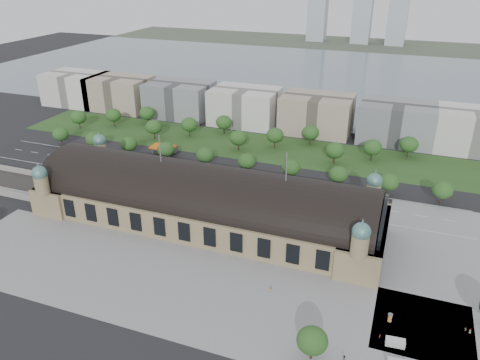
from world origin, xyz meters
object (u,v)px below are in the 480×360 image
(advertising_column, at_px, (390,318))
(pedestrian_0, at_px, (271,290))
(parked_car_5, at_px, (190,192))
(pedestrian_1, at_px, (380,336))
(traffic_car_4, at_px, (263,193))
(parked_car_1, at_px, (101,176))
(petrol_station, at_px, (168,148))
(traffic_car_2, at_px, (161,172))
(bus_east, at_px, (303,199))
(pedestrian_2, at_px, (466,329))
(parked_car_3, at_px, (120,178))
(bus_mid, at_px, (227,192))
(parked_car_2, at_px, (111,175))
(bus_west, at_px, (230,192))
(traffic_car_0, at_px, (62,164))
(van_east, at_px, (394,342))
(traffic_car_5, at_px, (305,190))
(traffic_car_3, at_px, (209,178))
(pedestrian_4, at_px, (344,358))
(parked_car_0, at_px, (113,176))
(pedestrian_5, at_px, (470,331))
(parked_car_6, at_px, (161,188))
(traffic_car_6, at_px, (353,214))
(traffic_car_1, at_px, (113,158))
(parked_car_4, at_px, (172,186))

(advertising_column, xyz_separation_m, pedestrian_0, (-39.58, 0.82, -0.62))
(parked_car_5, height_order, pedestrian_1, pedestrian_1)
(traffic_car_4, distance_m, parked_car_1, 85.93)
(petrol_station, distance_m, pedestrian_1, 171.89)
(traffic_car_2, xyz_separation_m, bus_east, (78.62, -5.74, 1.07))
(parked_car_1, relative_size, pedestrian_2, 3.21)
(parked_car_3, relative_size, pedestrian_1, 2.46)
(parked_car_3, bearing_deg, bus_mid, 59.53)
(parked_car_2, distance_m, bus_west, 66.47)
(traffic_car_0, relative_size, traffic_car_2, 0.71)
(van_east, bearing_deg, traffic_car_2, 140.93)
(traffic_car_5, height_order, pedestrian_0, pedestrian_0)
(traffic_car_3, bearing_deg, traffic_car_0, 94.99)
(traffic_car_4, bearing_deg, pedestrian_4, 31.78)
(traffic_car_2, height_order, pedestrian_2, pedestrian_2)
(traffic_car_0, bearing_deg, van_east, 65.33)
(parked_car_2, bearing_deg, traffic_car_0, -131.73)
(parked_car_0, xyz_separation_m, advertising_column, (144.60, -61.38, 0.74))
(parked_car_3, bearing_deg, bus_east, 61.54)
(traffic_car_5, height_order, pedestrian_5, pedestrian_5)
(parked_car_6, distance_m, advertising_column, 127.39)
(traffic_car_5, relative_size, traffic_car_6, 0.71)
(traffic_car_5, xyz_separation_m, parked_car_5, (-52.02, -21.37, 0.00))
(traffic_car_5, relative_size, pedestrian_0, 2.35)
(parked_car_0, distance_m, bus_mid, 63.84)
(traffic_car_0, xyz_separation_m, pedestrian_5, (203.93, -61.83, 0.18))
(parked_car_5, height_order, bus_east, bus_east)
(bus_mid, bearing_deg, parked_car_0, 90.41)
(traffic_car_3, bearing_deg, parked_car_6, 134.10)
(pedestrian_0, bearing_deg, bus_east, 97.53)
(traffic_car_1, xyz_separation_m, van_east, (160.03, -91.69, 0.41))
(traffic_car_4, bearing_deg, petrol_station, -113.24)
(traffic_car_0, height_order, parked_car_3, parked_car_3)
(pedestrian_1, bearing_deg, parked_car_4, 91.60)
(parked_car_3, xyz_separation_m, advertising_column, (139.80, -60.69, 0.75))
(traffic_car_2, distance_m, traffic_car_3, 27.42)
(traffic_car_4, height_order, parked_car_4, traffic_car_4)
(parked_car_5, distance_m, parked_car_6, 15.42)
(pedestrian_0, bearing_deg, traffic_car_1, 148.96)
(traffic_car_1, bearing_deg, pedestrian_2, -112.05)
(traffic_car_3, xyz_separation_m, parked_car_5, (-2.45, -17.45, -0.10))
(pedestrian_1, distance_m, pedestrian_4, 14.87)
(traffic_car_5, relative_size, pedestrian_4, 2.63)
(traffic_car_3, xyz_separation_m, pedestrian_2, (118.18, -72.60, 0.13))
(petrol_station, xyz_separation_m, bus_mid, (53.10, -38.28, -1.29))
(advertising_column, bearing_deg, pedestrian_5, 7.77)
(parked_car_2, xyz_separation_m, pedestrian_1, (143.28, -70.20, 0.09))
(bus_west, height_order, bus_mid, bus_mid)
(parked_car_2, xyz_separation_m, advertising_column, (145.53, -61.38, 0.69))
(traffic_car_3, distance_m, traffic_car_6, 76.60)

